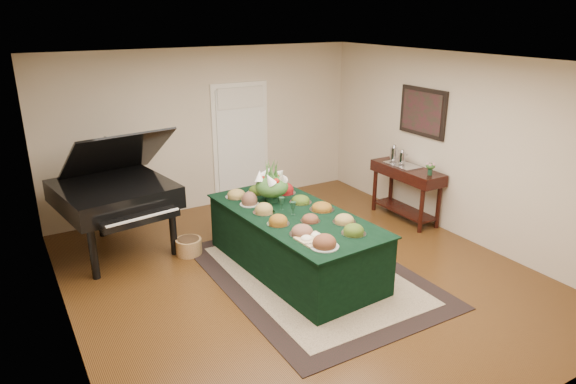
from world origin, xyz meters
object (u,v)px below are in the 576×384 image
buffet_table (294,241)px  grand_piano (115,193)px  mahogany_sideboard (407,179)px  floral_centerpiece (272,182)px

buffet_table → grand_piano: size_ratio=1.40×
grand_piano → mahogany_sideboard: bearing=-14.7°
buffet_table → floral_centerpiece: size_ratio=5.68×
buffet_table → grand_piano: grand_piano is taller
floral_centerpiece → grand_piano: (-1.83, 1.18, -0.18)m
buffet_table → grand_piano: 2.58m
buffet_table → mahogany_sideboard: mahogany_sideboard is taller
buffet_table → floral_centerpiece: bearing=93.4°
grand_piano → mahogany_sideboard: grand_piano is taller
floral_centerpiece → mahogany_sideboard: bearing=1.0°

